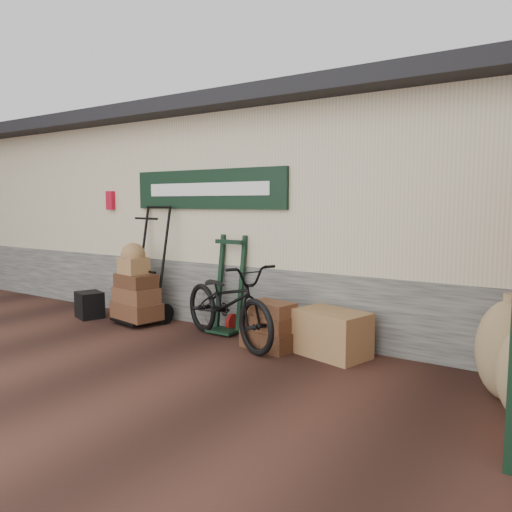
{
  "coord_description": "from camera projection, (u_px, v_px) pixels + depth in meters",
  "views": [
    {
      "loc": [
        4.14,
        -4.53,
        1.77
      ],
      "look_at": [
        0.57,
        0.9,
        1.07
      ],
      "focal_mm": 35.0,
      "sensor_mm": 36.0,
      "label": 1
    }
  ],
  "objects": [
    {
      "name": "ground",
      "position": [
        178.0,
        345.0,
        6.22
      ],
      "size": [
        80.0,
        80.0,
        0.0
      ],
      "primitive_type": "plane",
      "color": "black",
      "rests_on": "ground"
    },
    {
      "name": "station_building",
      "position": [
        288.0,
        212.0,
        8.32
      ],
      "size": [
        14.4,
        4.1,
        3.2
      ],
      "color": "#4C4C47",
      "rests_on": "ground"
    },
    {
      "name": "porter_trolley",
      "position": [
        147.0,
        263.0,
        7.35
      ],
      "size": [
        0.98,
        0.8,
        1.75
      ],
      "primitive_type": null,
      "rotation": [
        0.0,
        0.0,
        -0.18
      ],
      "color": "black",
      "rests_on": "ground"
    },
    {
      "name": "green_barrow",
      "position": [
        229.0,
        284.0,
        6.77
      ],
      "size": [
        0.48,
        0.41,
        1.32
      ],
      "primitive_type": null,
      "rotation": [
        0.0,
        0.0,
        -0.01
      ],
      "color": "black",
      "rests_on": "ground"
    },
    {
      "name": "suitcase_stack",
      "position": [
        270.0,
        325.0,
        6.04
      ],
      "size": [
        0.72,
        0.53,
        0.58
      ],
      "primitive_type": null,
      "rotation": [
        0.0,
        0.0,
        -0.18
      ],
      "color": "#3D2813",
      "rests_on": "ground"
    },
    {
      "name": "wicker_hamper",
      "position": [
        332.0,
        333.0,
        5.75
      ],
      "size": [
        0.91,
        0.72,
        0.53
      ],
      "primitive_type": "cube",
      "rotation": [
        0.0,
        0.0,
        -0.26
      ],
      "color": "olive",
      "rests_on": "ground"
    },
    {
      "name": "black_trunk",
      "position": [
        90.0,
        305.0,
        7.67
      ],
      "size": [
        0.49,
        0.46,
        0.4
      ],
      "primitive_type": "cube",
      "rotation": [
        0.0,
        0.0,
        -0.34
      ],
      "color": "black",
      "rests_on": "ground"
    },
    {
      "name": "bicycle",
      "position": [
        228.0,
        298.0,
        6.27
      ],
      "size": [
        1.37,
        2.08,
        1.14
      ],
      "primitive_type": "imported",
      "rotation": [
        0.0,
        0.0,
        1.19
      ],
      "color": "black",
      "rests_on": "ground"
    },
    {
      "name": "burlap_sack_left",
      "position": [
        509.0,
        351.0,
        4.43
      ],
      "size": [
        0.66,
        0.59,
        0.91
      ],
      "primitive_type": "ellipsoid",
      "rotation": [
        0.0,
        0.0,
        -0.21
      ],
      "color": "#907F4E",
      "rests_on": "ground"
    }
  ]
}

